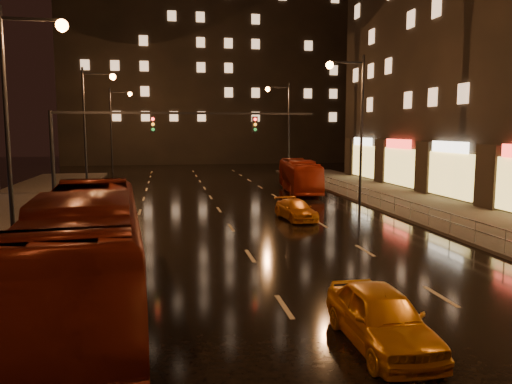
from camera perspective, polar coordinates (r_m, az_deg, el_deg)
ground at (r=30.34m, az=-3.85°, el=-2.63°), size 140.00×140.00×0.00m
sidewalk_right at (r=30.33m, az=23.63°, el=-3.09°), size 7.00×70.00×0.15m
building_distant at (r=83.03m, az=-5.33°, el=16.06°), size 44.00×16.00×36.00m
traffic_signal at (r=29.76m, az=-13.71°, el=6.15°), size 15.31×0.32×6.20m
railing_right at (r=31.13m, az=15.57°, el=-0.96°), size 0.05×56.00×1.00m
bus_red at (r=15.29m, az=-18.78°, el=-6.32°), size 3.86×12.41×3.40m
bus_curb at (r=41.28m, az=4.98°, el=1.84°), size 3.25×9.75×2.66m
taxi_near at (r=12.63m, az=14.14°, el=-13.71°), size 1.72×4.20×1.43m
taxi_far at (r=28.81m, az=4.58°, el=-2.02°), size 2.02×4.06×1.13m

